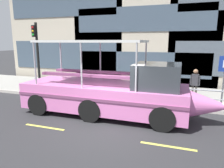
% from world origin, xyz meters
% --- Properties ---
extents(ground_plane, '(120.00, 120.00, 0.00)m').
position_xyz_m(ground_plane, '(0.00, 0.00, 0.00)').
color(ground_plane, '#2B2B2D').
extents(sidewalk, '(32.00, 4.80, 0.18)m').
position_xyz_m(sidewalk, '(0.00, 5.60, 0.09)').
color(sidewalk, '#99968E').
rests_on(sidewalk, ground_plane).
extents(curb_edge, '(32.00, 0.18, 0.18)m').
position_xyz_m(curb_edge, '(0.00, 3.11, 0.09)').
color(curb_edge, '#B2ADA3').
rests_on(curb_edge, ground_plane).
extents(lane_centreline, '(25.80, 0.12, 0.01)m').
position_xyz_m(lane_centreline, '(-0.00, -0.85, 0.00)').
color(lane_centreline, '#DBD64C').
rests_on(lane_centreline, ground_plane).
extents(curb_guardrail, '(11.49, 0.09, 0.88)m').
position_xyz_m(curb_guardrail, '(-0.56, 3.45, 0.78)').
color(curb_guardrail, '#9EA0A8').
rests_on(curb_guardrail, sidewalk).
extents(traffic_light_pole, '(0.24, 0.46, 4.38)m').
position_xyz_m(traffic_light_pole, '(-6.31, 3.92, 2.82)').
color(traffic_light_pole, black).
rests_on(traffic_light_pole, sidewalk).
extents(duck_tour_boat, '(9.37, 2.49, 3.43)m').
position_xyz_m(duck_tour_boat, '(-0.18, 1.38, 1.08)').
color(duck_tour_boat, pink).
rests_on(duck_tour_boat, ground_plane).
extents(pedestrian_near_bow, '(0.50, 0.24, 1.76)m').
position_xyz_m(pedestrian_near_bow, '(3.39, 4.29, 1.24)').
color(pedestrian_near_bow, '#47423D').
rests_on(pedestrian_near_bow, sidewalk).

